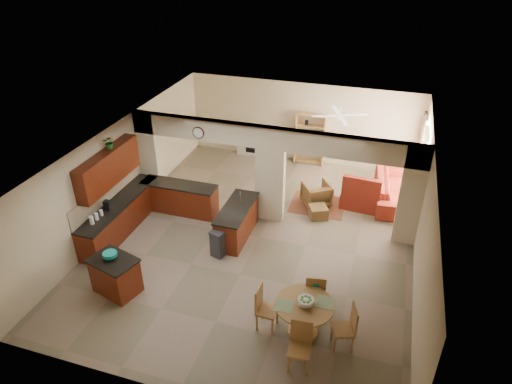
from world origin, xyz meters
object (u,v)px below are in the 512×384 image
(kitchen_island, at_px, (116,275))
(armchair, at_px, (316,194))
(dining_table, at_px, (304,314))
(sofa, at_px, (393,189))

(kitchen_island, bearing_deg, armchair, 70.49)
(dining_table, bearing_deg, sofa, 76.35)
(sofa, distance_m, armchair, 2.37)
(dining_table, relative_size, armchair, 1.55)
(dining_table, relative_size, sofa, 0.46)
(kitchen_island, bearing_deg, sofa, 62.20)
(armchair, bearing_deg, kitchen_island, 20.16)
(kitchen_island, relative_size, sofa, 0.46)
(sofa, bearing_deg, kitchen_island, 130.86)
(kitchen_island, xyz_separation_m, dining_table, (4.34, 0.01, 0.08))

